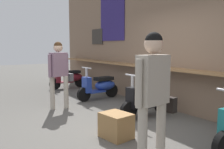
# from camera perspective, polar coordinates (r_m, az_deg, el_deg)

# --- Properties ---
(ground_plane) EXTENTS (34.65, 34.65, 0.00)m
(ground_plane) POSITION_cam_1_polar(r_m,az_deg,el_deg) (5.00, -0.78, -11.56)
(ground_plane) COLOR #56544F
(market_stall_facade) EXTENTS (12.37, 0.61, 3.61)m
(market_stall_facade) POSITION_cam_1_polar(r_m,az_deg,el_deg) (6.09, 15.55, 8.64)
(market_stall_facade) COLOR #7F6651
(market_stall_facade) RESTS_ON ground_plane
(scooter_maroon) EXTENTS (0.46, 1.40, 0.97)m
(scooter_maroon) POSITION_cam_1_polar(r_m,az_deg,el_deg) (9.20, -9.87, -0.75)
(scooter_maroon) COLOR maroon
(scooter_maroon) RESTS_ON ground_plane
(scooter_blue) EXTENTS (0.50, 1.40, 0.97)m
(scooter_blue) POSITION_cam_1_polar(r_m,az_deg,el_deg) (7.22, -2.70, -2.69)
(scooter_blue) COLOR #233D9E
(scooter_blue) RESTS_ON ground_plane
(scooter_black) EXTENTS (0.46, 1.40, 0.97)m
(scooter_black) POSITION_cam_1_polar(r_m,az_deg,el_deg) (5.54, 8.65, -5.65)
(scooter_black) COLOR black
(scooter_black) RESTS_ON ground_plane
(shopper_with_handbag) EXTENTS (0.36, 0.66, 1.67)m
(shopper_with_handbag) POSITION_cam_1_polar(r_m,az_deg,el_deg) (6.14, -12.27, 1.41)
(shopper_with_handbag) COLOR #ADA393
(shopper_with_handbag) RESTS_ON ground_plane
(shopper_browsing) EXTENTS (0.33, 0.68, 1.73)m
(shopper_browsing) POSITION_cam_1_polar(r_m,az_deg,el_deg) (3.04, 9.71, -2.88)
(shopper_browsing) COLOR #ADA393
(shopper_browsing) RESTS_ON ground_plane
(merchandise_crate) EXTENTS (0.56, 0.47, 0.43)m
(merchandise_crate) POSITION_cam_1_polar(r_m,az_deg,el_deg) (4.25, 0.97, -11.86)
(merchandise_crate) COLOR olive
(merchandise_crate) RESTS_ON ground_plane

